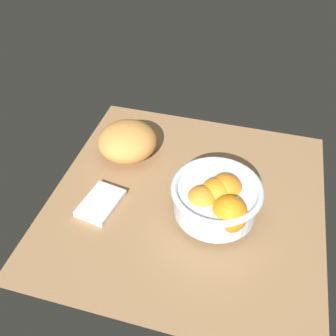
{
  "coord_description": "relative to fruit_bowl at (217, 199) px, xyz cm",
  "views": [
    {
      "loc": [
        -62.17,
        -12.1,
        70.53
      ],
      "look_at": [
        4.01,
        6.03,
        5.0
      ],
      "focal_mm": 40.36,
      "sensor_mm": 36.0,
      "label": 1
    }
  ],
  "objects": [
    {
      "name": "fruit_bowl",
      "position": [
        0.0,
        0.0,
        0.0
      ],
      "size": [
        21.01,
        21.01,
        11.27
      ],
      "color": "silver",
      "rests_on": "ground"
    },
    {
      "name": "ground_plane",
      "position": [
        4.06,
        7.77,
        -7.76
      ],
      "size": [
        65.45,
        66.44,
        3.0
      ],
      "primitive_type": "cube",
      "color": "#936E47"
    },
    {
      "name": "napkin_folded",
      "position": [
        -3.99,
        27.54,
        -5.47
      ],
      "size": [
        12.84,
        9.84,
        1.58
      ],
      "primitive_type": "cube",
      "rotation": [
        0.0,
        0.0,
        -0.17
      ],
      "color": "silver",
      "rests_on": "ground"
    },
    {
      "name": "bread_loaf",
      "position": [
        15.61,
        27.3,
        -1.45
      ],
      "size": [
        21.43,
        21.74,
        9.62
      ],
      "primitive_type": "ellipsoid",
      "rotation": [
        0.0,
        0.0,
        5.21
      ],
      "color": "#C98640",
      "rests_on": "ground"
    }
  ]
}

